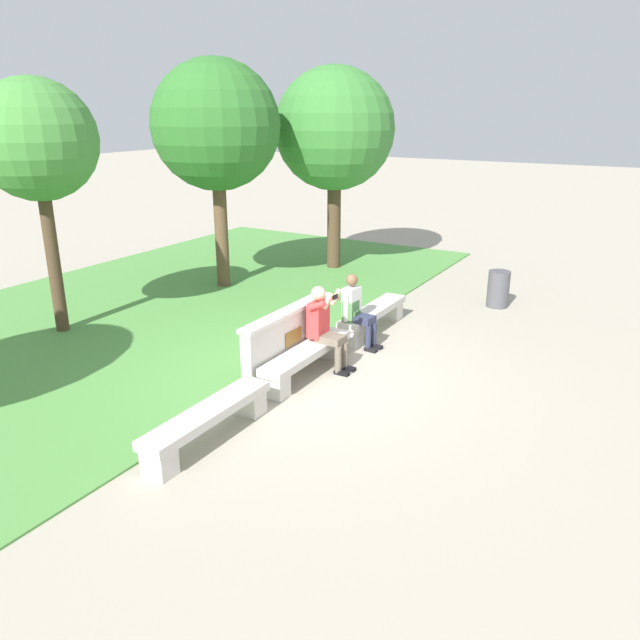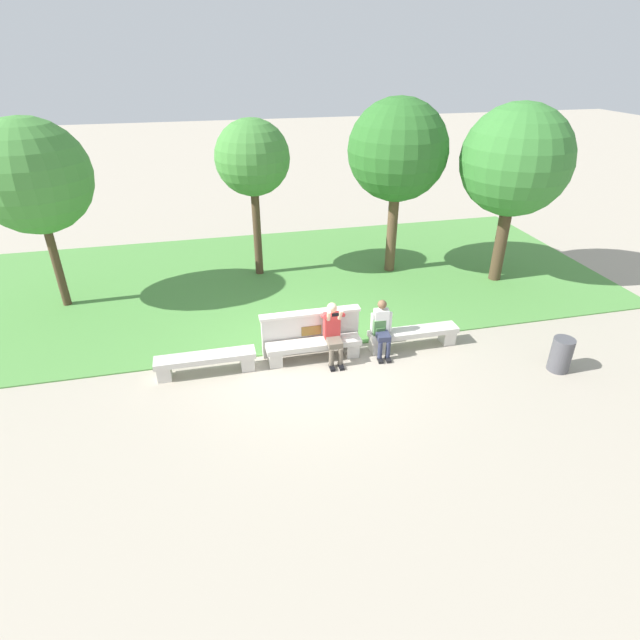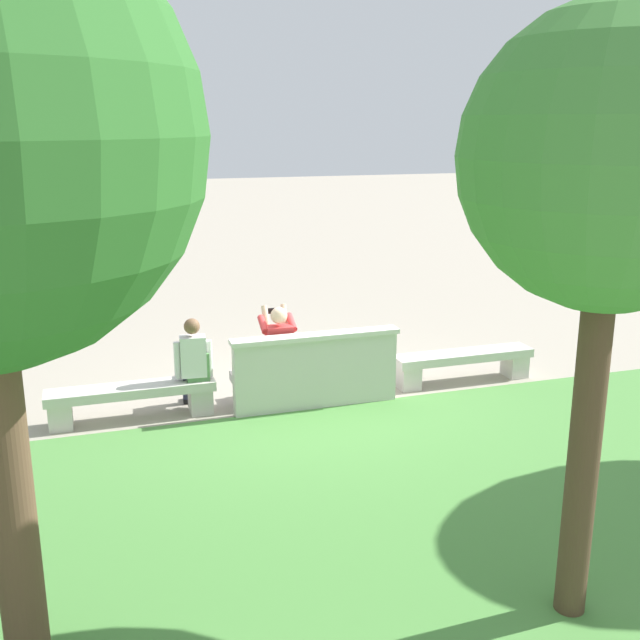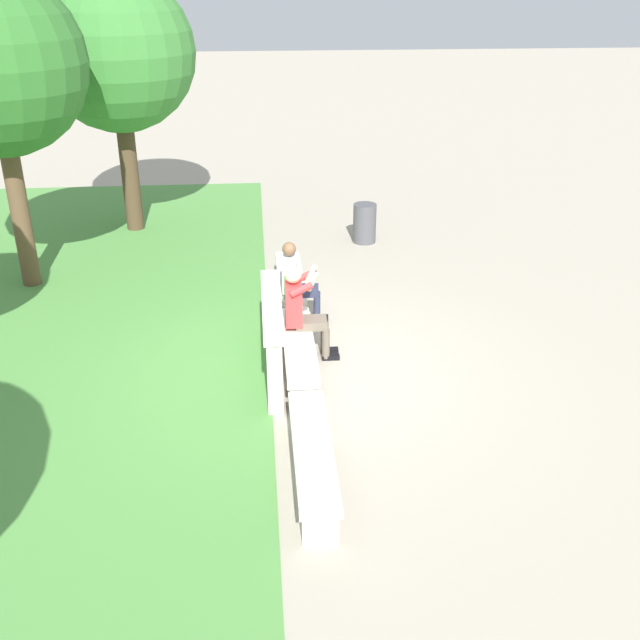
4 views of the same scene
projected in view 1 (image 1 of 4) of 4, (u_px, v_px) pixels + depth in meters
The scene contains 13 objects.
ground_plane at pixel (307, 375), 9.61m from camera, with size 80.00×80.00×0.00m, color #A89E8C.
grass_strip at pixel (109, 326), 11.70m from camera, with size 18.68×8.00×0.03m, color #518E42.
bench_main at pixel (208, 419), 7.63m from camera, with size 2.07×0.40×0.45m.
bench_near at pixel (307, 357), 9.51m from camera, with size 2.07×0.40×0.45m.
bench_mid at pixel (373, 316), 11.39m from camera, with size 2.07×0.40×0.45m.
backrest_wall_with_plaque at pixel (288, 340), 9.60m from camera, with size 2.22×0.24×1.01m.
person_photographer at pixel (325, 324), 9.66m from camera, with size 0.48×0.73×1.32m.
person_distant at pixel (357, 309), 10.59m from camera, with size 0.48×0.70×1.26m.
backpack at pixel (351, 311), 10.62m from camera, with size 0.28×0.24×0.43m.
tree_behind_wall at pixel (216, 126), 13.21m from camera, with size 2.74×2.74×4.92m.
tree_left_background at pixel (36, 142), 10.39m from camera, with size 2.03×2.03×4.42m.
tree_far_back at pixel (335, 130), 14.88m from camera, with size 2.90×2.90×4.86m.
trash_bin at pixel (498, 289), 12.79m from camera, with size 0.44×0.44×0.75m, color #4C4C51.
Camera 1 is at (-7.49, -4.63, 3.94)m, focal length 35.00 mm.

